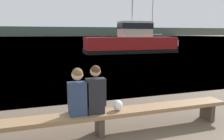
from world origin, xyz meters
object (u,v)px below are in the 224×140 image
at_px(shopping_bag, 118,105).
at_px(tugboat_red, 131,43).
at_px(person_left, 78,94).
at_px(person_right, 95,92).
at_px(bench_main, 99,117).
at_px(moored_sailboat, 154,43).

xyz_separation_m(shopping_bag, tugboat_red, (7.91, 18.03, 0.47)).
bearing_deg(person_left, person_right, 0.05).
xyz_separation_m(bench_main, moored_sailboat, (16.42, 27.77, 0.15)).
distance_m(person_left, person_right, 0.36).
distance_m(tugboat_red, moored_sailboat, 12.68).
bearing_deg(moored_sailboat, person_left, 145.14).
distance_m(bench_main, tugboat_red, 19.87).
bearing_deg(bench_main, person_right, 179.85).
height_order(person_left, person_right, person_right).
bearing_deg(moored_sailboat, person_right, 145.69).
relative_size(shopping_bag, moored_sailboat, 0.02).
xyz_separation_m(person_right, tugboat_red, (8.40, 18.03, 0.14)).
distance_m(bench_main, shopping_bag, 0.46).
xyz_separation_m(bench_main, person_right, (-0.08, 0.00, 0.54)).
bearing_deg(tugboat_red, shopping_bag, 157.75).
bearing_deg(bench_main, tugboat_red, 65.23).
bearing_deg(person_right, person_left, -179.95).
bearing_deg(tugboat_red, bench_main, 156.67).
bearing_deg(shopping_bag, bench_main, -179.69).
xyz_separation_m(bench_main, tugboat_red, (8.32, 18.03, 0.67)).
height_order(bench_main, person_right, person_right).
bearing_deg(person_left, tugboat_red, 64.08).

